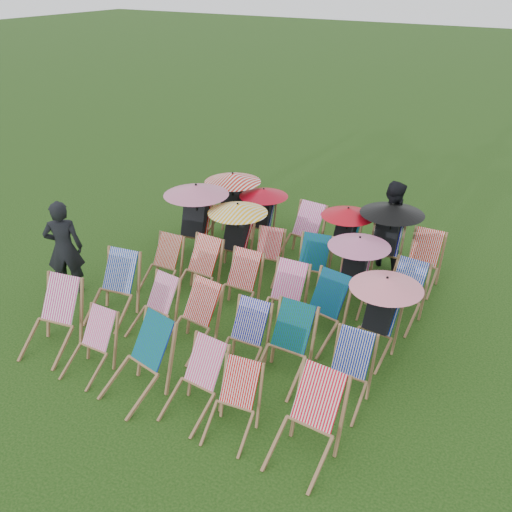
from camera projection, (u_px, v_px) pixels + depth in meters
The scene contains 33 objects.
ground at pixel (254, 317), 9.22m from camera, with size 100.00×100.00×0.00m, color black.
deckchair_0 at pixel (51, 319), 8.25m from camera, with size 0.83×1.04×1.01m.
deckchair_1 at pixel (89, 346), 7.83m from camera, with size 0.57×0.79×0.84m.
deckchair_2 at pixel (137, 361), 7.38m from camera, with size 0.82×1.03×1.01m.
deckchair_3 at pixel (194, 383), 7.09m from camera, with size 0.64×0.86×0.90m.
deckchair_4 at pixel (232, 404), 6.80m from camera, with size 0.65×0.83×0.84m.
deckchair_5 at pixel (306, 424), 6.39m from camera, with size 0.70×0.95×1.00m.
deckchair_6 at pixel (112, 289), 9.04m from camera, with size 0.81×1.02×1.00m.
deckchair_7 at pixel (153, 308), 8.68m from camera, with size 0.63×0.83×0.85m.
deckchair_8 at pixel (191, 319), 8.32m from camera, with size 0.71×0.93×0.94m.
deckchair_9 at pixel (242, 340), 7.91m from camera, with size 0.63×0.86×0.90m.
deckchair_10 at pixel (284, 347), 7.68m from camera, with size 0.66×0.92×0.98m.
deckchair_11 at pixel (346, 373), 7.26m from camera, with size 0.63×0.85×0.89m.
deckchair_12 at pixel (161, 264), 9.91m from camera, with size 0.62×0.83×0.86m.
deckchair_13 at pixel (196, 270), 9.63m from camera, with size 0.65×0.89×0.95m.
deckchair_14 at pixel (237, 285), 9.21m from camera, with size 0.65×0.88×0.93m.
deckchair_15 at pixel (282, 298), 8.84m from camera, with size 0.68×0.90×0.94m.
deckchair_16 at pixel (319, 311), 8.48m from camera, with size 0.78×0.99×0.98m.
deckchair_17 at pixel (378, 315), 8.09m from camera, with size 1.04×1.09×1.23m.
deckchair_18 at pixel (193, 221), 10.75m from camera, with size 1.22×1.33×1.45m.
deckchair_19 at pixel (233, 236), 10.35m from camera, with size 1.08×1.13×1.29m.
deckchair_20 at pixel (266, 256), 10.23m from camera, with size 0.68×0.85×0.83m.
deckchair_21 at pixel (310, 268), 9.74m from camera, with size 0.74×0.94×0.93m.
deckchair_22 at pixel (353, 271), 9.28m from camera, with size 1.02×1.08×1.21m.
deckchair_23 at pixel (402, 295), 8.94m from camera, with size 0.66×0.88×0.92m.
deckchair_24 at pixel (228, 204), 11.63m from camera, with size 1.14×1.21×1.36m.
deckchair_25 at pixel (260, 216), 11.37m from camera, with size 0.97×1.04×1.15m.
deckchair_26 at pixel (301, 234), 10.87m from camera, with size 0.72×0.96×1.00m.
deckchair_27 at pixel (342, 237), 10.49m from camera, with size 0.98×1.03×1.16m.
deckchair_28 at pixel (385, 239), 10.18m from camera, with size 1.13×1.21×1.35m.
deckchair_29 at pixel (421, 262), 9.92m from camera, with size 0.63×0.87×0.93m.
person_left at pixel (64, 248), 9.55m from camera, with size 0.62×0.40×1.69m, color black.
person_rear at pixel (391, 224), 10.47m from camera, with size 0.81×0.63×1.66m, color black.
Camera 1 is at (4.04, -6.60, 5.11)m, focal length 40.00 mm.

